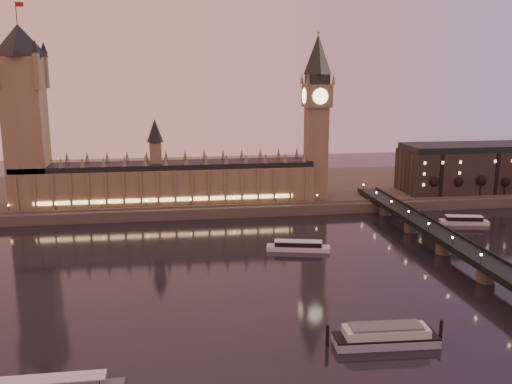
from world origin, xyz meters
TOP-DOWN VIEW (x-y plane):
  - ground at (0.00, 0.00)m, footprint 700.00×700.00m
  - far_embankment at (30.00, 165.00)m, footprint 560.00×130.00m
  - palace_of_westminster at (-40.12, 120.99)m, footprint 180.00×26.62m
  - victoria_tower at (-120.00, 121.00)m, footprint 31.68×31.68m
  - big_ben at (53.99, 120.99)m, footprint 17.68×17.68m
  - westminster_bridge at (91.61, 0.00)m, footprint 13.20×260.00m
  - city_block at (194.94, 130.93)m, footprint 155.00×45.00m
  - bare_tree_0 at (128.60, 109.00)m, footprint 6.38×6.38m
  - bare_tree_1 at (145.05, 109.00)m, footprint 6.38×6.38m
  - bare_tree_2 at (161.50, 109.00)m, footprint 6.38×6.38m
  - bare_tree_3 at (177.95, 109.00)m, footprint 6.38×6.38m
  - cruise_boat_a at (23.56, 33.83)m, footprint 31.46×13.62m
  - cruise_boat_b at (128.36, 67.18)m, footprint 27.73×12.30m
  - moored_barge at (29.99, -66.02)m, footprint 38.82×11.14m

SIDE VIEW (x-z plane):
  - ground at x=0.00m, z-range 0.00..0.00m
  - cruise_boat_a at x=23.56m, z-range -0.29..4.63m
  - cruise_boat_b at x=128.36m, z-range -0.30..4.67m
  - far_embankment at x=30.00m, z-range 0.00..6.00m
  - moored_barge at x=29.99m, z-range -0.55..6.57m
  - westminster_bridge at x=91.61m, z-range -2.13..13.17m
  - bare_tree_0 at x=128.60m, z-range 9.21..22.17m
  - bare_tree_1 at x=145.05m, z-range 9.21..22.17m
  - bare_tree_2 at x=161.50m, z-range 9.21..22.17m
  - bare_tree_3 at x=177.95m, z-range 9.21..22.17m
  - palace_of_westminster at x=-40.12m, z-range -4.29..47.71m
  - city_block at x=194.94m, z-range 5.24..39.24m
  - big_ben at x=53.99m, z-range 11.95..115.95m
  - victoria_tower at x=-120.00m, z-range 6.79..124.79m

